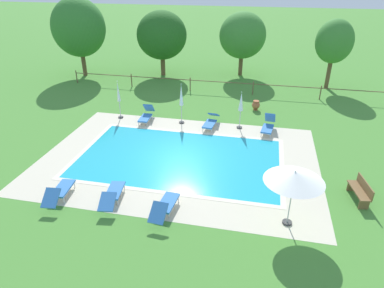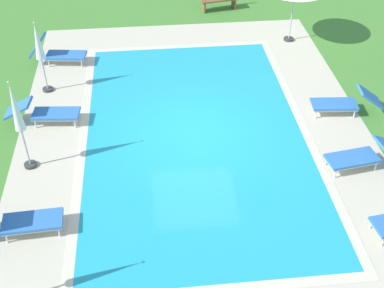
{
  "view_description": "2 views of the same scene",
  "coord_description": "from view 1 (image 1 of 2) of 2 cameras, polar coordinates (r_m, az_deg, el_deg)",
  "views": [
    {
      "loc": [
        3.8,
        -14.57,
        8.55
      ],
      "look_at": [
        0.56,
        0.5,
        0.6
      ],
      "focal_mm": 31.82,
      "sensor_mm": 36.0,
      "label": 1
    },
    {
      "loc": [
        -10.9,
        1.21,
        8.44
      ],
      "look_at": [
        -1.82,
        0.27,
        1.1
      ],
      "focal_mm": 46.73,
      "sensor_mm": 36.0,
      "label": 2
    }
  ],
  "objects": [
    {
      "name": "patio_umbrella_closed_row_mid_west",
      "position": [
        21.97,
        -12.21,
        7.98
      ],
      "size": [
        0.32,
        0.32,
        2.45
      ],
      "color": "#383838",
      "rests_on": "ground"
    },
    {
      "name": "patio_umbrella_closed_row_west",
      "position": [
        20.18,
        8.2,
        6.64
      ],
      "size": [
        0.32,
        0.32,
        2.29
      ],
      "color": "#383838",
      "rests_on": "ground"
    },
    {
      "name": "ground_plane",
      "position": [
        17.31,
        -2.17,
        -2.33
      ],
      "size": [
        160.0,
        160.0,
        0.0
      ],
      "primitive_type": "plane",
      "color": "#478433"
    },
    {
      "name": "sun_lounger_north_end",
      "position": [
        14.44,
        -13.15,
        -8.14
      ],
      "size": [
        0.9,
        2.14,
        0.71
      ],
      "color": "#3370BC",
      "rests_on": "ground"
    },
    {
      "name": "tree_west_mid",
      "position": [
        30.96,
        8.47,
        17.56
      ],
      "size": [
        3.99,
        3.99,
        5.43
      ],
      "color": "brown",
      "rests_on": "ground"
    },
    {
      "name": "tree_far_west",
      "position": [
        30.85,
        -5.09,
        17.68
      ],
      "size": [
        4.3,
        4.3,
        5.51
      ],
      "color": "brown",
      "rests_on": "ground"
    },
    {
      "name": "patio_umbrella_closed_row_centre",
      "position": [
        20.66,
        -1.81,
        7.77
      ],
      "size": [
        0.32,
        0.32,
        2.53
      ],
      "color": "#383838",
      "rests_on": "ground"
    },
    {
      "name": "tree_centre",
      "position": [
        29.11,
        22.76,
        15.54
      ],
      "size": [
        2.81,
        2.81,
        5.3
      ],
      "color": "brown",
      "rests_on": "ground"
    },
    {
      "name": "sun_lounger_south_near_corner",
      "position": [
        21.6,
        -7.67,
        4.83
      ],
      "size": [
        0.7,
        1.93,
        0.95
      ],
      "color": "#3370BC",
      "rests_on": "ground"
    },
    {
      "name": "sun_lounger_north_far",
      "position": [
        20.4,
        12.65,
        3.03
      ],
      "size": [
        0.83,
        1.9,
        1.01
      ],
      "color": "#3370BC",
      "rests_on": "ground"
    },
    {
      "name": "sun_lounger_north_mid",
      "position": [
        20.61,
        3.17,
        3.82
      ],
      "size": [
        0.79,
        2.1,
        0.74
      ],
      "color": "#3370BC",
      "rests_on": "ground"
    },
    {
      "name": "patio_umbrella_open_foreground",
      "position": [
        12.47,
        16.8,
        -5.27
      ],
      "size": [
        2.15,
        2.15,
        2.33
      ],
      "color": "#383838",
      "rests_on": "ground"
    },
    {
      "name": "tree_east_mid",
      "position": [
        31.96,
        -18.48,
        18.03
      ],
      "size": [
        4.5,
        4.5,
        6.59
      ],
      "color": "brown",
      "rests_on": "ground"
    },
    {
      "name": "swimming_pool_water",
      "position": [
        17.31,
        -2.17,
        -2.31
      ],
      "size": [
        9.96,
        5.91,
        0.01
      ],
      "primitive_type": "cube",
      "color": "#23A8C1",
      "rests_on": "ground"
    },
    {
      "name": "sun_lounger_north_near_steps",
      "position": [
        15.22,
        -21.32,
        -7.39
      ],
      "size": [
        0.84,
        2.08,
        0.8
      ],
      "color": "#3370BC",
      "rests_on": "ground"
    },
    {
      "name": "sun_lounger_south_mid",
      "position": [
        13.45,
        -4.54,
        -10.26
      ],
      "size": [
        0.75,
        2.05,
        0.83
      ],
      "color": "#3370BC",
      "rests_on": "ground"
    },
    {
      "name": "perimeter_fence",
      "position": [
        26.59,
        4.91,
        10.05
      ],
      "size": [
        24.45,
        0.08,
        1.05
      ],
      "color": "brown",
      "rests_on": "ground"
    },
    {
      "name": "pool_deck_paving",
      "position": [
        17.31,
        -2.17,
        -2.32
      ],
      "size": [
        13.75,
        9.7,
        0.01
      ],
      "primitive_type": "cube",
      "color": "beige",
      "rests_on": "ground"
    },
    {
      "name": "wooden_bench_lawn_side",
      "position": [
        15.7,
        26.43,
        -6.94
      ],
      "size": [
        0.69,
        1.55,
        0.87
      ],
      "color": "brown",
      "rests_on": "ground"
    },
    {
      "name": "terracotta_urn_near_fence",
      "position": [
        23.56,
        10.66,
        6.45
      ],
      "size": [
        0.54,
        0.54,
        0.66
      ],
      "color": "#A85B38",
      "rests_on": "ground"
    },
    {
      "name": "pool_coping_rim",
      "position": [
        17.31,
        -2.17,
        -2.3
      ],
      "size": [
        10.44,
        6.39,
        0.01
      ],
      "color": "beige",
      "rests_on": "ground"
    }
  ]
}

